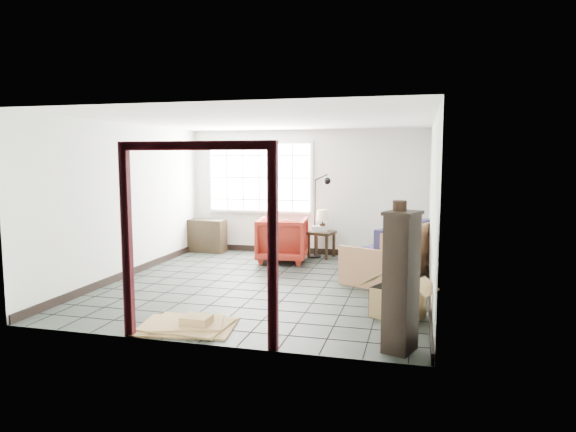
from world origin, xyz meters
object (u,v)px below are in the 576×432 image
(side_table, at_px, (321,236))
(tall_shelf, at_px, (401,281))
(armchair, at_px, (283,237))
(futon_sofa, at_px, (394,257))

(side_table, height_order, tall_shelf, tall_shelf)
(armchair, xyz_separation_m, side_table, (0.66, 0.60, -0.04))
(futon_sofa, bearing_deg, armchair, -174.58)
(futon_sofa, relative_size, side_table, 3.83)
(armchair, xyz_separation_m, tall_shelf, (2.41, -4.20, 0.28))
(futon_sofa, distance_m, side_table, 2.03)
(side_table, distance_m, tall_shelf, 5.12)
(side_table, bearing_deg, tall_shelf, -70.00)
(futon_sofa, height_order, side_table, futon_sofa)
(armchair, relative_size, side_table, 1.65)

